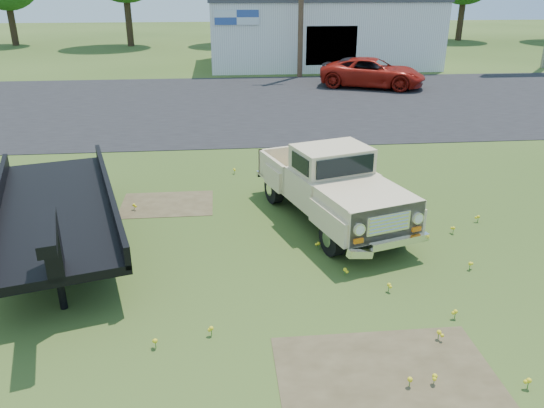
% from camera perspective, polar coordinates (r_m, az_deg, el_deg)
% --- Properties ---
extents(ground, '(140.00, 140.00, 0.00)m').
position_cam_1_polar(ground, '(9.94, -1.26, -7.35)').
color(ground, '#294215').
rests_on(ground, ground).
extents(asphalt_lot, '(90.00, 14.00, 0.02)m').
position_cam_1_polar(asphalt_lot, '(24.11, -4.12, 10.70)').
color(asphalt_lot, black).
rests_on(asphalt_lot, ground).
extents(dirt_patch_a, '(3.00, 2.00, 0.01)m').
position_cam_1_polar(dirt_patch_a, '(7.78, 12.26, -17.70)').
color(dirt_patch_a, '#443A24').
rests_on(dirt_patch_a, ground).
extents(dirt_patch_b, '(2.20, 1.60, 0.01)m').
position_cam_1_polar(dirt_patch_b, '(13.14, -11.20, -0.03)').
color(dirt_patch_b, '#443A24').
rests_on(dirt_patch_b, ground).
extents(commercial_building, '(14.20, 8.20, 4.15)m').
position_cam_1_polar(commercial_building, '(36.31, 5.12, 18.04)').
color(commercial_building, silver).
rests_on(commercial_building, ground).
extents(vintage_pickup_truck, '(3.19, 5.13, 1.74)m').
position_cam_1_polar(vintage_pickup_truck, '(11.77, 6.33, 2.11)').
color(vintage_pickup_truck, '#D2BB8D').
rests_on(vintage_pickup_truck, ground).
extents(flatbed_trailer, '(3.94, 7.06, 1.83)m').
position_cam_1_polar(flatbed_trailer, '(11.47, -22.34, 0.16)').
color(flatbed_trailer, black).
rests_on(flatbed_trailer, ground).
extents(red_pickup, '(5.77, 4.28, 1.46)m').
position_cam_1_polar(red_pickup, '(28.37, 10.79, 13.67)').
color(red_pickup, '#9A170E').
rests_on(red_pickup, ground).
extents(dark_sedan, '(4.66, 3.56, 1.48)m').
position_cam_1_polar(dark_sedan, '(28.80, 9.82, 13.89)').
color(dark_sedan, black).
rests_on(dark_sedan, ground).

